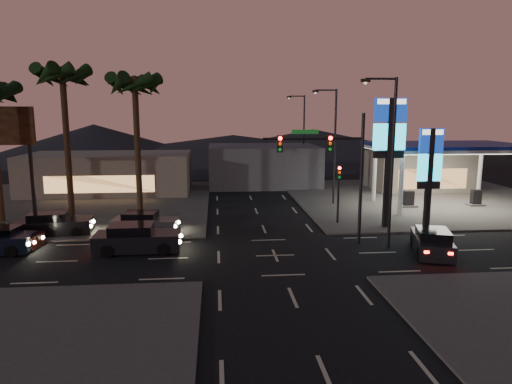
{
  "coord_description": "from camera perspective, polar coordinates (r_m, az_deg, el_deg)",
  "views": [
    {
      "loc": [
        -3.29,
        -24.71,
        7.99
      ],
      "look_at": [
        -0.74,
        3.95,
        3.0
      ],
      "focal_mm": 32.0,
      "sensor_mm": 36.0,
      "label": 1
    }
  ],
  "objects": [
    {
      "name": "corner_lot_nw",
      "position": [
        43.38,
        -22.04,
        -1.42
      ],
      "size": [
        24.0,
        24.0,
        0.12
      ],
      "primitive_type": "cube",
      "color": "#47443F",
      "rests_on": "ground"
    },
    {
      "name": "pylon_sign_short",
      "position": [
        32.69,
        20.9,
        3.34
      ],
      "size": [
        1.6,
        0.35,
        7.0
      ],
      "color": "black",
      "rests_on": "ground"
    },
    {
      "name": "streetlight_mid",
      "position": [
        40.06,
        9.56,
        6.45
      ],
      "size": [
        2.14,
        0.25,
        10.0
      ],
      "color": "black",
      "rests_on": "ground"
    },
    {
      "name": "car_lane_b_front",
      "position": [
        31.69,
        -13.82,
        -3.8
      ],
      "size": [
        4.57,
        2.29,
        1.44
      ],
      "color": "#525254",
      "rests_on": "ground"
    },
    {
      "name": "traffic_signal_mast",
      "position": [
        27.75,
        9.67,
        3.99
      ],
      "size": [
        6.1,
        0.39,
        8.0
      ],
      "color": "black",
      "rests_on": "ground"
    },
    {
      "name": "gas_station",
      "position": [
        41.57,
        22.67,
        5.07
      ],
      "size": [
        12.2,
        8.2,
        5.47
      ],
      "color": "silver",
      "rests_on": "ground"
    },
    {
      "name": "convenience_store",
      "position": [
        50.78,
        19.76,
        2.49
      ],
      "size": [
        10.0,
        6.0,
        4.0
      ],
      "primitive_type": "cube",
      "color": "#726B5B",
      "rests_on": "ground"
    },
    {
      "name": "palm_b",
      "position": [
        35.9,
        -22.99,
        12.24
      ],
      "size": [
        4.41,
        4.41,
        11.46
      ],
      "color": "black",
      "rests_on": "ground"
    },
    {
      "name": "hill_right",
      "position": [
        86.83,
        7.12,
        6.14
      ],
      "size": [
        50.0,
        50.0,
        5.0
      ],
      "primitive_type": "cone",
      "color": "black",
      "rests_on": "ground"
    },
    {
      "name": "pylon_sign_tall",
      "position": [
        32.47,
        16.32,
        6.63
      ],
      "size": [
        2.2,
        0.35,
        9.0
      ],
      "color": "black",
      "rests_on": "ground"
    },
    {
      "name": "car_lane_a_mid",
      "position": [
        31.11,
        -28.87,
        -5.14
      ],
      "size": [
        4.11,
        2.02,
        1.3
      ],
      "color": "black",
      "rests_on": "ground"
    },
    {
      "name": "suv_station",
      "position": [
        28.18,
        21.13,
        -5.86
      ],
      "size": [
        3.05,
        4.75,
        1.47
      ],
      "color": "black",
      "rests_on": "ground"
    },
    {
      "name": "hill_center",
      "position": [
        84.98,
        -2.87,
        5.79
      ],
      "size": [
        60.0,
        60.0,
        4.0
      ],
      "primitive_type": "cone",
      "color": "black",
      "rests_on": "ground"
    },
    {
      "name": "car_lane_a_front",
      "position": [
        27.6,
        -14.73,
        -5.68
      ],
      "size": [
        5.07,
        2.22,
        1.64
      ],
      "color": "black",
      "rests_on": "ground"
    },
    {
      "name": "building_far_mid",
      "position": [
        51.31,
        0.86,
        3.36
      ],
      "size": [
        12.0,
        9.0,
        4.4
      ],
      "primitive_type": "cube",
      "color": "#4C4C51",
      "rests_on": "ground"
    },
    {
      "name": "hill_left",
      "position": [
        87.59,
        -19.54,
        6.01
      ],
      "size": [
        40.0,
        40.0,
        6.0
      ],
      "primitive_type": "cone",
      "color": "black",
      "rests_on": "ground"
    },
    {
      "name": "car_lane_b_mid",
      "position": [
        33.0,
        -24.0,
        -3.73
      ],
      "size": [
        5.0,
        2.53,
        1.58
      ],
      "color": "black",
      "rests_on": "ground"
    },
    {
      "name": "corner_lot_ne",
      "position": [
        45.74,
        19.95,
        -0.74
      ],
      "size": [
        24.0,
        24.0,
        0.12
      ],
      "primitive_type": "cube",
      "color": "#47443F",
      "rests_on": "ground"
    },
    {
      "name": "pedestal_signal",
      "position": [
        33.27,
        10.29,
        0.92
      ],
      "size": [
        0.32,
        0.39,
        4.3
      ],
      "color": "black",
      "rests_on": "ground"
    },
    {
      "name": "building_far_west",
      "position": [
        48.29,
        -17.87,
        2.24
      ],
      "size": [
        16.0,
        8.0,
        4.0
      ],
      "primitive_type": "cube",
      "color": "#726B5B",
      "rests_on": "ground"
    },
    {
      "name": "streetlight_near",
      "position": [
        27.71,
        16.33,
        4.74
      ],
      "size": [
        2.14,
        0.25,
        10.0
      ],
      "color": "black",
      "rests_on": "ground"
    },
    {
      "name": "palm_a",
      "position": [
        34.71,
        -14.88,
        11.89
      ],
      "size": [
        4.41,
        4.41,
        10.86
      ],
      "color": "black",
      "rests_on": "ground"
    },
    {
      "name": "streetlight_far",
      "position": [
        53.71,
        5.78,
        7.37
      ],
      "size": [
        2.14,
        0.25,
        10.0
      ],
      "color": "black",
      "rests_on": "ground"
    },
    {
      "name": "ground",
      "position": [
        26.17,
        2.4,
        -7.94
      ],
      "size": [
        140.0,
        140.0,
        0.0
      ],
      "primitive_type": "plane",
      "color": "black",
      "rests_on": "ground"
    }
  ]
}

